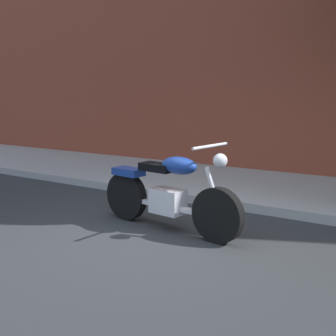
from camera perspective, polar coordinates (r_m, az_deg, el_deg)
ground_plane at (r=5.18m, az=-1.33°, el=-9.79°), size 60.00×60.00×0.00m
sidewalk at (r=7.92m, az=11.78°, el=-2.57°), size 20.58×2.90×0.14m
motorcycle at (r=5.45m, az=0.02°, el=-3.59°), size 2.20×0.70×1.17m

